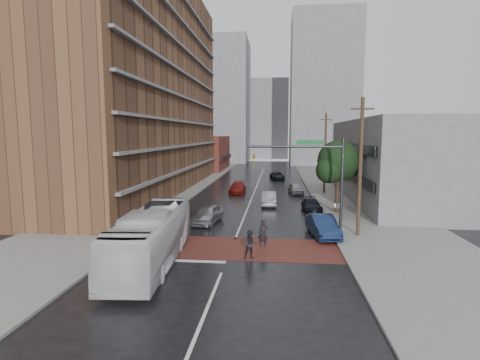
% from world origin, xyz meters
% --- Properties ---
extents(ground, '(160.00, 160.00, 0.00)m').
position_xyz_m(ground, '(0.00, 0.00, 0.00)').
color(ground, black).
rests_on(ground, ground).
extents(crosswalk, '(14.00, 5.00, 0.02)m').
position_xyz_m(crosswalk, '(0.00, 0.50, 0.01)').
color(crosswalk, maroon).
rests_on(crosswalk, ground).
extents(sidewalk_west, '(9.00, 90.00, 0.15)m').
position_xyz_m(sidewalk_west, '(-11.50, 25.00, 0.07)').
color(sidewalk_west, gray).
rests_on(sidewalk_west, ground).
extents(sidewalk_east, '(9.00, 90.00, 0.15)m').
position_xyz_m(sidewalk_east, '(11.50, 25.00, 0.07)').
color(sidewalk_east, gray).
rests_on(sidewalk_east, ground).
extents(apartment_block, '(10.00, 44.00, 28.00)m').
position_xyz_m(apartment_block, '(-14.00, 24.00, 14.00)').
color(apartment_block, brown).
rests_on(apartment_block, ground).
extents(storefront_west, '(8.00, 16.00, 7.00)m').
position_xyz_m(storefront_west, '(-12.00, 54.00, 3.50)').
color(storefront_west, maroon).
rests_on(storefront_west, ground).
extents(building_east, '(11.00, 26.00, 9.00)m').
position_xyz_m(building_east, '(16.50, 20.00, 4.50)').
color(building_east, gray).
rests_on(building_east, ground).
extents(distant_tower_west, '(18.00, 16.00, 32.00)m').
position_xyz_m(distant_tower_west, '(-14.00, 78.00, 16.00)').
color(distant_tower_west, gray).
rests_on(distant_tower_west, ground).
extents(distant_tower_east, '(16.00, 14.00, 36.00)m').
position_xyz_m(distant_tower_east, '(14.00, 72.00, 18.00)').
color(distant_tower_east, gray).
rests_on(distant_tower_east, ground).
extents(distant_tower_center, '(12.00, 10.00, 24.00)m').
position_xyz_m(distant_tower_center, '(0.00, 95.00, 12.00)').
color(distant_tower_center, gray).
rests_on(distant_tower_center, ground).
extents(street_tree, '(4.20, 4.10, 6.90)m').
position_xyz_m(street_tree, '(8.52, 12.03, 4.73)').
color(street_tree, '#332319').
rests_on(street_tree, ground).
extents(signal_mast, '(6.50, 0.30, 7.20)m').
position_xyz_m(signal_mast, '(5.85, 2.50, 4.73)').
color(signal_mast, '#2D2D33').
rests_on(signal_mast, ground).
extents(utility_pole_near, '(1.60, 0.26, 10.00)m').
position_xyz_m(utility_pole_near, '(8.80, 4.00, 5.14)').
color(utility_pole_near, '#473321').
rests_on(utility_pole_near, ground).
extents(utility_pole_far, '(1.60, 0.26, 10.00)m').
position_xyz_m(utility_pole_far, '(8.80, 24.00, 5.14)').
color(utility_pole_far, '#473321').
rests_on(utility_pole_far, ground).
extents(transit_bus, '(3.48, 11.42, 3.13)m').
position_xyz_m(transit_bus, '(-4.21, -2.85, 1.57)').
color(transit_bus, silver).
rests_on(transit_bus, ground).
extents(pedestrian_a, '(0.69, 0.48, 1.82)m').
position_xyz_m(pedestrian_a, '(2.05, 1.01, 0.91)').
color(pedestrian_a, black).
rests_on(pedestrian_a, ground).
extents(pedestrian_b, '(0.98, 0.84, 1.74)m').
position_xyz_m(pedestrian_b, '(1.39, -1.50, 0.87)').
color(pedestrian_b, black).
rests_on(pedestrian_b, ground).
extents(car_travel_a, '(2.45, 4.67, 1.51)m').
position_xyz_m(car_travel_a, '(-2.86, 7.19, 0.76)').
color(car_travel_a, '#A4A6AB').
rests_on(car_travel_a, ground).
extents(car_travel_b, '(1.66, 4.36, 1.42)m').
position_xyz_m(car_travel_b, '(2.07, 15.60, 0.71)').
color(car_travel_b, '#B2B6BA').
rests_on(car_travel_b, ground).
extents(car_travel_c, '(1.98, 4.63, 1.33)m').
position_xyz_m(car_travel_c, '(-2.09, 23.68, 0.67)').
color(car_travel_c, maroon).
rests_on(car_travel_c, ground).
extents(suv_travel, '(2.75, 4.67, 1.22)m').
position_xyz_m(suv_travel, '(2.93, 38.52, 0.61)').
color(suv_travel, black).
rests_on(suv_travel, ground).
extents(car_parked_near, '(2.29, 4.86, 1.54)m').
position_xyz_m(car_parked_near, '(6.30, 4.00, 0.77)').
color(car_parked_near, '#16274D').
rests_on(car_parked_near, ground).
extents(car_parked_mid, '(1.94, 4.16, 1.17)m').
position_xyz_m(car_parked_mid, '(6.30, 13.25, 0.59)').
color(car_parked_mid, black).
rests_on(car_parked_mid, ground).
extents(car_parked_far, '(2.10, 3.98, 1.29)m').
position_xyz_m(car_parked_far, '(5.25, 23.70, 0.65)').
color(car_parked_far, '#B3B5BB').
rests_on(car_parked_far, ground).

